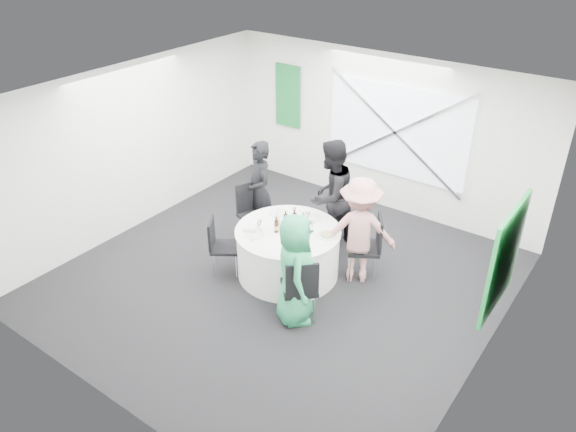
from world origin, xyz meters
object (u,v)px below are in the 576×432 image
Objects in this scene: chair_front_left at (220,242)px; person_woman_pink at (359,231)px; chair_back_right at (370,242)px; green_water_bottle at (303,224)px; chair_back_left at (252,209)px; banquet_table at (288,252)px; person_woman_green at (295,270)px; chair_back at (333,220)px; person_man_back_left at (259,191)px; person_man_back at (330,196)px; chair_front_right at (300,285)px; clear_water_bottle at (277,222)px.

person_woman_pink is (1.76, 1.07, 0.30)m from chair_front_left.
chair_back_right reaches higher than chair_front_left.
green_water_bottle is at bearing -90.63° from chair_front_left.
person_woman_pink is (1.92, 0.08, 0.22)m from chair_back_left.
person_woman_green reaches higher than banquet_table.
banquet_table is at bearing -90.00° from chair_back.
person_man_back_left reaches higher than chair_front_left.
green_water_bottle reaches higher than banquet_table.
person_man_back reaches higher than green_water_bottle.
person_woman_pink is 0.82m from green_water_bottle.
green_water_bottle reaches higher than chair_front_right.
chair_front_right is 0.60× the size of person_woman_pink.
banquet_table is 1.22m from chair_back_right.
person_man_back is 5.89× the size of green_water_bottle.
person_woman_pink is (0.12, 1.31, 0.24)m from chair_front_right.
chair_back_right is 1.02× the size of chair_front_right.
chair_front_right is (0.66, -1.87, 0.10)m from chair_back.
chair_back_left is (-1.01, 0.42, 0.23)m from banquet_table.
green_water_bottle reaches higher than clear_water_bottle.
chair_front_right is 1.24m from clear_water_bottle.
chair_back_right is at bearing 72.37° from person_man_back.
chair_front_left is at bearing -146.40° from banquet_table.
chair_back is 0.81× the size of chair_back_left.
chair_back_right is at bearing -90.67° from chair_front_left.
green_water_bottle is at bearing -79.43° from chair_back.
chair_back_right is 0.62× the size of person_woman_pink.
chair_front_left reaches higher than chair_back.
person_man_back is 1.12× the size of person_woman_pink.
banquet_table is 1.56× the size of chair_front_right.
banquet_table is at bearing -90.00° from chair_back_right.
person_woman_pink reaches higher than chair_back_left.
chair_back is at bearing -114.73° from chair_front_right.
chair_front_right is 0.63× the size of person_woman_green.
person_man_back_left is at bearing -152.74° from chair_back.
person_woman_green reaches higher than chair_back.
green_water_bottle is at bearing -101.19° from chair_front_right.
clear_water_bottle is at bearing -82.92° from chair_front_right.
chair_back_left is 1.14× the size of chair_front_left.
chair_back is at bearing -147.36° from chair_back_right.
chair_front_left is 3.05× the size of clear_water_bottle.
chair_back is 0.49× the size of person_man_back_left.
banquet_table is 0.55m from green_water_bottle.
person_man_back reaches higher than chair_front_right.
chair_back is at bearing 94.10° from green_water_bottle.
chair_back_left is 2.17m from chair_front_right.
chair_front_right is at bearing -63.96° from chair_back.
green_water_bottle is (-0.72, -0.39, 0.06)m from person_woman_pink.
person_woman_green is at bearing -61.06° from green_water_bottle.
person_man_back_left is 0.92× the size of person_man_back.
green_water_bottle is at bearing 11.26° from person_man_back.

